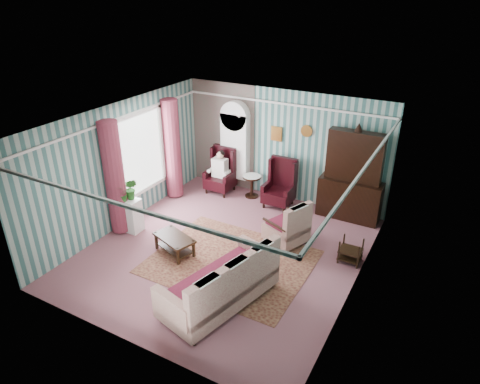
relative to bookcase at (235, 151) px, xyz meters
The scene contains 17 objects.
floor 3.34m from the bookcase, 64.58° to the right, with size 6.00×6.00×0.00m, color #824B58.
room_shell 2.90m from the bookcase, 74.62° to the right, with size 5.53×6.02×2.91m.
bookcase is the anchor object (origin of this frame).
dresser_hutch 3.25m from the bookcase, ahead, with size 1.50×0.56×2.36m, color black.
wingback_left 0.68m from the bookcase, 122.66° to the right, with size 0.76×0.80×1.25m, color black.
wingback_right 1.63m from the bookcase, 14.57° to the right, with size 0.76×0.80×1.25m, color black.
seated_woman 0.70m from the bookcase, 122.66° to the right, with size 0.44×0.40×1.18m, color silver, non-canonical shape.
round_side_table 1.07m from the bookcase, 20.27° to the right, with size 0.50×0.50×0.60m, color black.
nest_table 4.37m from the bookcase, 26.92° to the right, with size 0.45×0.38×0.54m, color black.
plant_stand 3.39m from the bookcase, 108.49° to the right, with size 0.55×0.35×0.80m, color white.
rug 3.72m from the bookcase, 62.28° to the right, with size 3.20×2.60×0.01m, color #481918.
sofa 4.85m from the bookcase, 64.09° to the right, with size 2.25×1.08×1.12m, color #B8B18E.
floral_armchair 3.10m from the bookcase, 38.96° to the right, with size 0.86×0.77×1.00m, color #B8B28E.
coffee_table 3.57m from the bookcase, 82.70° to the right, with size 0.92×0.50×0.40m, color black.
potted_plant_a 3.44m from the bookcase, 107.79° to the right, with size 0.38×0.33×0.42m, color #20531A.
potted_plant_b 3.22m from the bookcase, 107.24° to the right, with size 0.28×0.23×0.51m, color #184E1C.
potted_plant_c 3.26m from the bookcase, 110.83° to the right, with size 0.20×0.20×0.35m, color #255219.
Camera 1 is at (4.00, -6.65, 5.25)m, focal length 32.00 mm.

